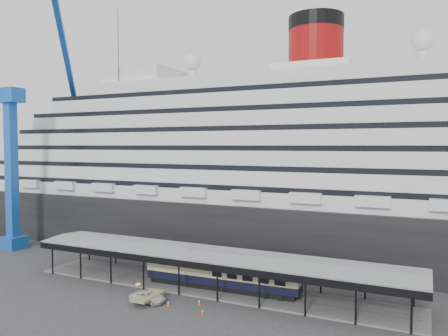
# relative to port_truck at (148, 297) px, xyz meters

# --- Properties ---
(ground) EXTENTS (200.00, 200.00, 0.00)m
(ground) POSITION_rel_port_truck_xyz_m (5.11, 3.15, -0.66)
(ground) COLOR #323234
(ground) RESTS_ON ground
(cruise_ship) EXTENTS (130.00, 30.00, 43.90)m
(cruise_ship) POSITION_rel_port_truck_xyz_m (5.15, 35.15, 17.69)
(cruise_ship) COLOR black
(cruise_ship) RESTS_ON ground
(platform_canopy) EXTENTS (56.00, 9.18, 5.30)m
(platform_canopy) POSITION_rel_port_truck_xyz_m (5.11, 8.15, 1.70)
(platform_canopy) COLOR slate
(platform_canopy) RESTS_ON ground
(crane_blue) EXTENTS (22.63, 19.19, 47.60)m
(crane_blue) POSITION_rel_port_truck_xyz_m (-40.01, 13.77, 19.30)
(crane_blue) COLOR blue
(crane_blue) RESTS_ON ground
(port_truck) EXTENTS (4.76, 2.22, 1.32)m
(port_truck) POSITION_rel_port_truck_xyz_m (0.00, 0.00, 0.00)
(port_truck) COLOR silver
(port_truck) RESTS_ON ground
(pullman_carriage) EXTENTS (22.44, 3.71, 21.94)m
(pullman_carriage) POSITION_rel_port_truck_xyz_m (6.63, 8.15, 2.00)
(pullman_carriage) COLOR black
(pullman_carriage) RESTS_ON ground
(traffic_cone_left) EXTENTS (0.40, 0.40, 0.70)m
(traffic_cone_left) POSITION_rel_port_truck_xyz_m (3.05, 0.03, -0.31)
(traffic_cone_left) COLOR #E6550C
(traffic_cone_left) RESTS_ON ground
(traffic_cone_mid) EXTENTS (0.41, 0.41, 0.67)m
(traffic_cone_mid) POSITION_rel_port_truck_xyz_m (8.30, -0.59, -0.33)
(traffic_cone_mid) COLOR #DA3E0C
(traffic_cone_mid) RESTS_ON ground
(traffic_cone_right) EXTENTS (0.39, 0.39, 0.69)m
(traffic_cone_right) POSITION_rel_port_truck_xyz_m (6.41, 2.05, -0.32)
(traffic_cone_right) COLOR orange
(traffic_cone_right) RESTS_ON ground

